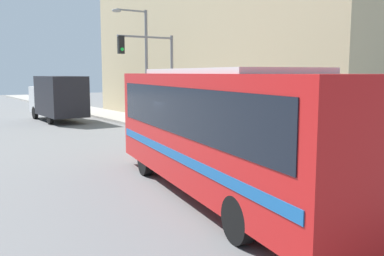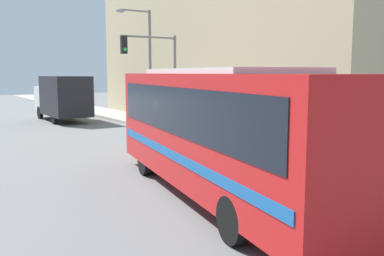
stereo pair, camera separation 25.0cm
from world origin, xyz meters
TOP-DOWN VIEW (x-y plane):
  - ground_plane at (0.00, 0.00)m, footprint 120.00×120.00m
  - sidewalk at (5.96, 20.00)m, footprint 2.91×70.00m
  - building_facade at (10.41, 13.65)m, footprint 6.00×25.29m
  - city_bus at (-0.10, -0.79)m, footprint 4.46×10.82m
  - delivery_truck at (1.63, 20.00)m, footprint 2.32×6.65m
  - fire_hydrant at (5.10, 2.69)m, footprint 0.23×0.31m
  - traffic_light_pole at (4.11, 10.75)m, footprint 3.28×0.35m
  - street_lamp at (5.06, 13.92)m, footprint 2.27×0.28m
  - pedestrian_near_corner at (6.64, 12.04)m, footprint 0.34×0.34m
  - pedestrian_mid_block at (5.96, 5.12)m, footprint 0.34×0.34m

SIDE VIEW (x-z plane):
  - ground_plane at x=0.00m, z-range 0.00..0.00m
  - sidewalk at x=5.96m, z-range 0.00..0.17m
  - fire_hydrant at x=5.10m, z-range 0.17..0.85m
  - pedestrian_near_corner at x=6.64m, z-range 0.19..1.93m
  - pedestrian_mid_block at x=5.96m, z-range 0.20..2.04m
  - delivery_truck at x=1.63m, z-range 0.13..3.22m
  - city_bus at x=-0.10m, z-range 0.25..3.67m
  - traffic_light_pole at x=4.11m, z-range 1.14..6.29m
  - street_lamp at x=5.06m, z-range 0.81..7.69m
  - building_facade at x=10.41m, z-range 0.00..12.97m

